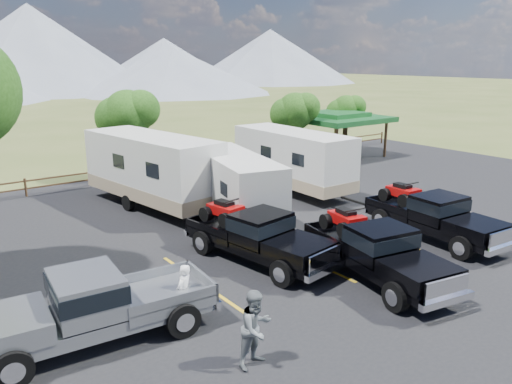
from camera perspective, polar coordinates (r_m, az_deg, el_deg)
ground at (r=17.29m, az=19.02°, el=-9.61°), size 320.00×320.00×0.00m
asphalt_lot at (r=18.95m, az=11.55°, el=-6.79°), size 44.00×34.00×0.04m
stall_lines at (r=19.57m, az=9.37°, el=-5.89°), size 12.12×5.50×0.01m
tree_ne_a at (r=34.10m, az=4.44°, el=9.15°), size 3.11×2.92×4.76m
tree_ne_b at (r=39.00m, az=10.22°, el=9.18°), size 2.77×2.59×4.27m
tree_north at (r=29.96m, az=-14.50°, el=8.58°), size 3.46×3.24×5.25m
rail_fence at (r=31.74m, az=-7.03°, el=3.38°), size 36.12×0.12×1.00m
pavilion at (r=36.92m, az=9.21°, el=8.37°), size 6.20×6.20×3.22m
rig_left at (r=17.49m, az=-0.02°, el=-4.90°), size 2.84×6.22×2.00m
rig_center at (r=16.62m, az=13.45°, el=-6.42°), size 2.94×6.25×2.01m
rig_right at (r=20.87m, az=19.54°, el=-2.46°), size 2.49×6.13×2.00m
trailer_left at (r=24.15m, az=-11.80°, el=2.48°), size 3.73×9.98×3.45m
trailer_center at (r=21.68m, az=-2.46°, el=0.60°), size 3.70×8.38×2.91m
trailer_right at (r=26.60m, az=4.17°, el=3.66°), size 2.54×9.28×3.23m
pickup_silver at (r=13.35m, az=-17.99°, el=-12.29°), size 6.35×2.60×1.86m
person_a at (r=13.97m, az=-8.22°, el=-11.23°), size 0.68×0.61×1.57m
person_b at (r=11.88m, az=0.02°, el=-15.30°), size 1.02×0.86×1.87m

